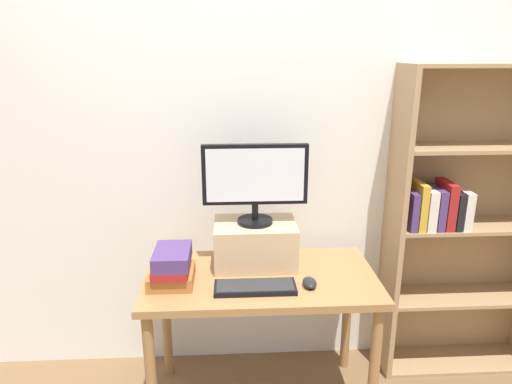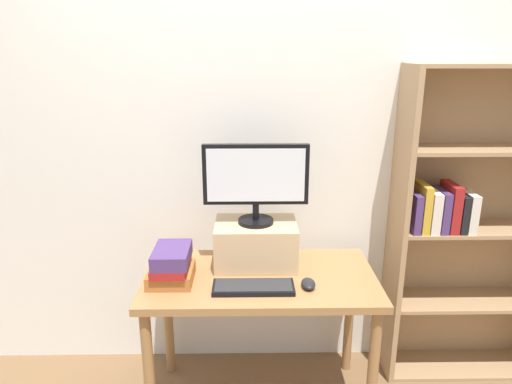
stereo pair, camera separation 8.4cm
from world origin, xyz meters
name	(u,v)px [view 1 (the left image)]	position (x,y,z in m)	size (l,w,h in m)	color
back_wall	(256,144)	(0.00, 0.44, 1.30)	(7.00, 0.08, 2.60)	silver
desk	(261,293)	(0.00, 0.00, 0.64)	(1.12, 0.61, 0.74)	#9E7042
bookshelf_unit	(463,222)	(1.13, 0.29, 0.88)	(0.89, 0.28, 1.72)	tan
riser_box	(255,243)	(-0.02, 0.14, 0.85)	(0.41, 0.30, 0.22)	tan
computer_monitor	(255,179)	(-0.02, 0.14, 1.18)	(0.51, 0.18, 0.40)	black
keyboard	(255,287)	(-0.03, -0.14, 0.75)	(0.37, 0.14, 0.02)	black
computer_mouse	(310,283)	(0.22, -0.12, 0.75)	(0.06, 0.10, 0.04)	black
book_stack	(172,267)	(-0.42, -0.05, 0.82)	(0.21, 0.26, 0.17)	#AD662D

